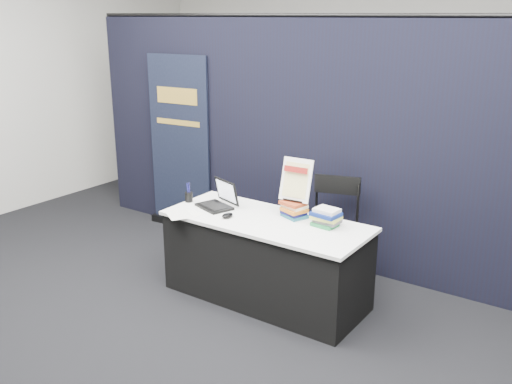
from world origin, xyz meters
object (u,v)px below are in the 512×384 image
object	(u,v)px
book_stack_tall	(294,209)
stacking_chair	(327,226)
laptop	(217,200)
display_table	(266,259)
book_stack_short	(326,217)
pullup_banner	(180,153)
info_sign	(296,180)

from	to	relation	value
book_stack_tall	stacking_chair	size ratio (longest dim) A/B	0.25
laptop	stacking_chair	bearing A→B (deg)	53.60
display_table	book_stack_short	size ratio (longest dim) A/B	8.19
laptop	pullup_banner	world-z (taller)	pullup_banner
info_sign	laptop	bearing A→B (deg)	-168.78
book_stack_tall	display_table	bearing A→B (deg)	-131.79
display_table	info_sign	bearing A→B (deg)	52.54
book_stack_tall	info_sign	world-z (taller)	info_sign
stacking_chair	display_table	bearing A→B (deg)	-130.96
info_sign	pullup_banner	distance (m)	2.14
laptop	stacking_chair	size ratio (longest dim) A/B	0.38
laptop	info_sign	xyz separation A→B (m)	(0.72, 0.19, 0.26)
book_stack_tall	pullup_banner	bearing A→B (deg)	159.07
display_table	stacking_chair	bearing A→B (deg)	65.79
info_sign	display_table	bearing A→B (deg)	-130.87
book_stack_short	pullup_banner	xyz separation A→B (m)	(-2.33, 0.80, 0.06)
laptop	book_stack_tall	xyz separation A→B (m)	(0.72, 0.16, 0.01)
pullup_banner	book_stack_short	bearing A→B (deg)	-23.51
book_stack_short	book_stack_tall	bearing A→B (deg)	174.58
info_sign	pullup_banner	xyz separation A→B (m)	(-2.00, 0.73, -0.18)
book_stack_short	laptop	bearing A→B (deg)	-173.20
book_stack_short	info_sign	distance (m)	0.42
info_sign	pullup_banner	world-z (taller)	pullup_banner
stacking_chair	pullup_banner	bearing A→B (deg)	154.12
display_table	info_sign	xyz separation A→B (m)	(0.16, 0.21, 0.70)
laptop	book_stack_short	bearing A→B (deg)	25.29
info_sign	stacking_chair	bearing A→B (deg)	71.06
info_sign	stacking_chair	size ratio (longest dim) A/B	0.38
pullup_banner	laptop	bearing A→B (deg)	-40.42
stacking_chair	info_sign	bearing A→B (deg)	-122.29
info_sign	pullup_banner	bearing A→B (deg)	156.43
laptop	info_sign	size ratio (longest dim) A/B	0.99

